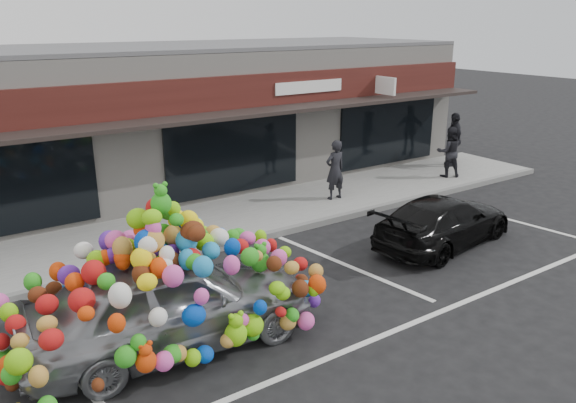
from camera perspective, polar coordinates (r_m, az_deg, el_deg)
ground at (r=10.65m, az=-5.05°, el=-10.42°), size 90.00×90.00×0.00m
shop_building at (r=17.50m, az=-19.12°, el=7.54°), size 24.00×7.20×4.31m
sidewalk at (r=13.94m, az=-13.20°, el=-3.41°), size 26.00×3.00×0.15m
kerb at (r=12.65m, az=-10.67°, el=-5.50°), size 26.00×0.18×0.16m
parking_stripe_left at (r=9.91m, az=-22.51°, el=-14.20°), size 0.73×4.37×0.01m
parking_stripe_mid at (r=12.23m, az=6.03°, el=-6.48°), size 0.73×4.37×0.01m
parking_stripe_right at (r=16.05m, az=20.95°, el=-1.55°), size 0.73×4.37×0.01m
lane_line at (r=10.14m, az=11.81°, el=-12.31°), size 14.00×0.12×0.01m
toy_car at (r=9.17m, az=-12.04°, el=-8.90°), size 3.32×5.04×2.86m
black_sedan at (r=13.57m, az=15.54°, el=-1.92°), size 2.19×4.20×1.16m
pedestrian_a at (r=15.93m, az=4.80°, el=3.23°), size 0.63×0.41×1.70m
pedestrian_b at (r=18.93m, az=16.03°, el=4.87°), size 1.00×0.94×1.63m
pedestrian_c at (r=20.42m, az=16.48°, el=6.07°), size 1.17×0.93×1.85m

